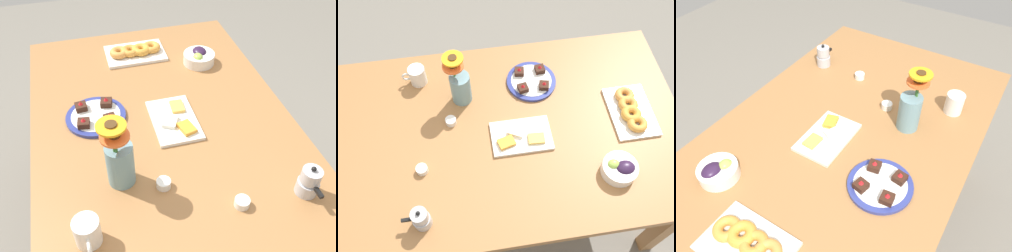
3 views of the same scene
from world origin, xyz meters
TOP-DOWN VIEW (x-y plane):
  - ground_plane at (0.00, 0.00)m, footprint 6.00×6.00m
  - dining_table at (0.00, 0.00)m, footprint 1.60×1.00m
  - coffee_mug at (0.37, -0.34)m, footprint 0.11×0.08m
  - grape_bowl at (-0.43, 0.27)m, footprint 0.14×0.14m
  - cheese_platter at (-0.06, 0.04)m, footprint 0.26×0.17m
  - croissant_platter at (-0.57, -0.01)m, footprint 0.19×0.28m
  - jam_cup_honey at (0.37, 0.14)m, footprint 0.05×0.05m
  - jam_cup_berry at (0.23, -0.08)m, footprint 0.05×0.05m
  - dessert_plate at (-0.16, -0.25)m, footprint 0.23×0.23m
  - flower_vase at (0.17, -0.21)m, footprint 0.11×0.10m
  - moka_pot at (0.38, 0.36)m, footprint 0.11×0.07m

SIDE VIEW (x-z plane):
  - ground_plane at x=0.00m, z-range 0.00..0.00m
  - dining_table at x=0.00m, z-range 0.28..1.02m
  - cheese_platter at x=-0.06m, z-range 0.73..0.77m
  - dessert_plate at x=-0.16m, z-range 0.72..0.78m
  - jam_cup_honey at x=0.37m, z-range 0.74..0.77m
  - jam_cup_berry at x=0.23m, z-range 0.74..0.77m
  - croissant_platter at x=-0.57m, z-range 0.74..0.78m
  - grape_bowl at x=-0.43m, z-range 0.74..0.80m
  - coffee_mug at x=0.37m, z-range 0.74..0.83m
  - moka_pot at x=0.38m, z-range 0.73..0.85m
  - flower_vase at x=0.17m, z-range 0.70..0.97m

